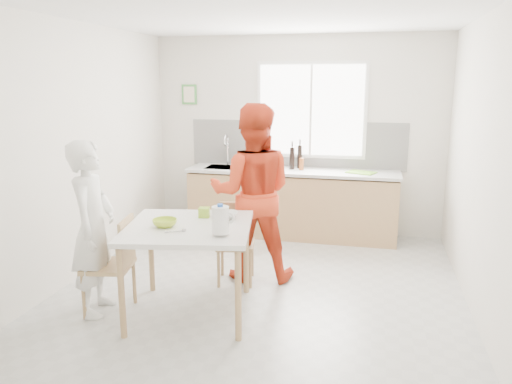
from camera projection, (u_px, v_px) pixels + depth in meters
ground at (260, 292)px, 5.06m from camera, size 4.50×4.50×0.00m
room_shell at (260, 129)px, 4.70m from camera, size 4.50×4.50×4.50m
window at (311, 110)px, 6.76m from camera, size 1.50×0.06×1.30m
backsplash at (296, 145)px, 6.92m from camera, size 3.00×0.02×0.65m
picture_frame at (189, 94)px, 7.11m from camera, size 0.22×0.03×0.28m
kitchen_counter at (291, 206)px, 6.82m from camera, size 2.84×0.64×1.37m
dining_table at (189, 235)px, 4.44m from camera, size 1.27×1.27×0.84m
chair_left at (115, 261)px, 4.53m from camera, size 0.48×0.48×0.89m
chair_far at (236, 239)px, 5.28m from camera, size 0.45×0.45×0.83m
person_white at (93, 228)px, 4.47m from camera, size 0.48×0.64×1.59m
person_red at (252, 193)px, 5.24m from camera, size 1.02×0.86×1.87m
bowl_green at (165, 223)px, 4.38m from camera, size 0.25×0.25×0.07m
bowl_white at (225, 215)px, 4.65m from camera, size 0.27×0.27×0.06m
milk_jug at (221, 220)px, 4.11m from camera, size 0.20×0.14×0.25m
green_box at (204, 212)px, 4.68m from camera, size 0.12×0.12×0.09m
spoon at (174, 231)px, 4.21m from camera, size 0.14×0.09×0.01m
cutting_board at (361, 172)px, 6.49m from camera, size 0.42×0.36×0.01m
wine_bottle_a at (300, 157)px, 6.80m from camera, size 0.07×0.07×0.32m
wine_bottle_b at (292, 158)px, 6.73m from camera, size 0.07×0.07×0.30m
jar_amber at (301, 164)px, 6.69m from camera, size 0.06×0.06×0.16m
soap_bottle at (244, 160)px, 6.96m from camera, size 0.09×0.09×0.19m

